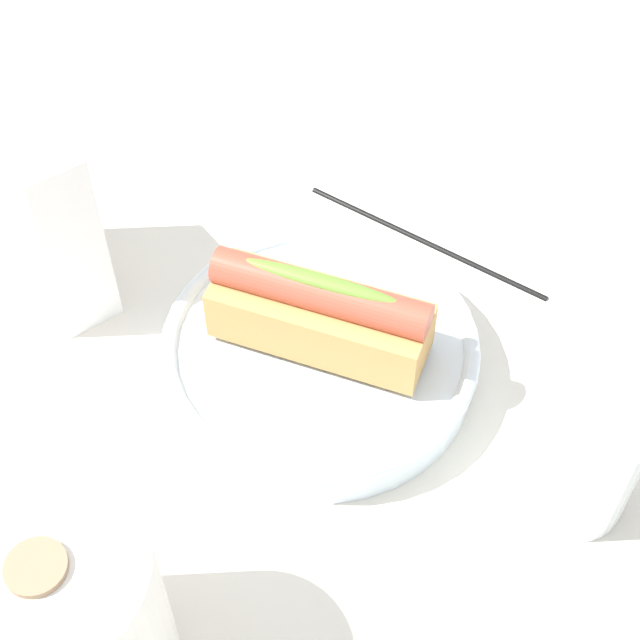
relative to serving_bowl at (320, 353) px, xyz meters
The scene contains 7 objects.
ground_plane 0.03m from the serving_bowl, 151.31° to the right, with size 2.40×2.40×0.00m, color silver.
serving_bowl is the anchor object (origin of this frame).
hotdog_front 0.04m from the serving_bowl, 26.57° to the left, with size 0.16×0.10×0.06m.
water_glass 0.20m from the serving_bowl, behind, with size 0.07×0.07×0.09m.
paper_towel_roll 0.26m from the serving_bowl, 98.44° to the left, with size 0.11×0.11×0.13m.
napkin_box 0.23m from the serving_bowl, 17.11° to the left, with size 0.11×0.04×0.15m, color white.
chopstick_near 0.16m from the serving_bowl, 82.64° to the right, with size 0.01×0.01×0.22m, color black.
Camera 1 is at (-0.25, 0.33, 0.55)m, focal length 53.46 mm.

